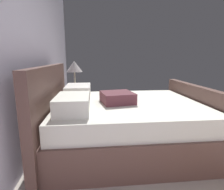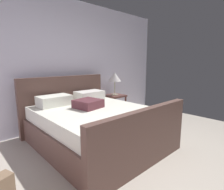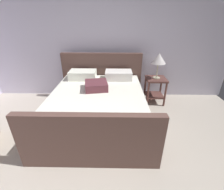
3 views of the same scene
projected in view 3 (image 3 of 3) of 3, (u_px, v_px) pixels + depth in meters
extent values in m
cube|color=silver|center=(107.00, 40.00, 3.61)|extent=(5.80, 0.12, 2.70)
cube|color=brown|center=(98.00, 112.00, 2.96)|extent=(1.71, 1.94, 0.40)
cube|color=brown|center=(102.00, 77.00, 3.72)|extent=(1.83, 0.10, 1.11)
cube|color=brown|center=(90.00, 142.00, 1.96)|extent=(1.83, 0.10, 0.81)
cube|color=white|center=(98.00, 98.00, 2.83)|extent=(1.63, 1.88, 0.22)
cube|color=white|center=(83.00, 75.00, 3.36)|extent=(0.56, 0.36, 0.18)
cube|color=white|center=(119.00, 75.00, 3.35)|extent=(0.56, 0.36, 0.18)
cube|color=brown|center=(96.00, 85.00, 2.88)|extent=(0.46, 0.46, 0.14)
cube|color=brown|center=(156.00, 79.00, 3.51)|extent=(0.44, 0.44, 0.04)
cube|color=brown|center=(154.00, 95.00, 3.68)|extent=(0.40, 0.40, 0.02)
cylinder|color=brown|center=(148.00, 95.00, 3.47)|extent=(0.04, 0.04, 0.56)
cylinder|color=brown|center=(165.00, 95.00, 3.47)|extent=(0.04, 0.04, 0.56)
cylinder|color=brown|center=(145.00, 88.00, 3.81)|extent=(0.04, 0.04, 0.56)
cylinder|color=brown|center=(161.00, 88.00, 3.81)|extent=(0.04, 0.04, 0.56)
cylinder|color=#B7B293|center=(156.00, 78.00, 3.50)|extent=(0.16, 0.16, 0.02)
cylinder|color=#B7B293|center=(157.00, 70.00, 3.42)|extent=(0.02, 0.02, 0.32)
cone|color=silver|center=(159.00, 58.00, 3.31)|extent=(0.31, 0.31, 0.21)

